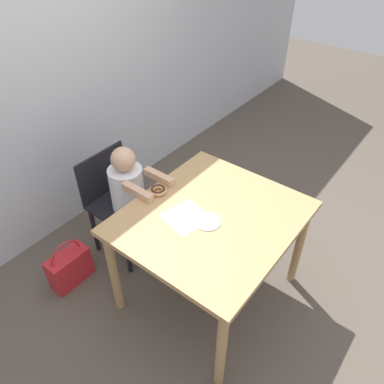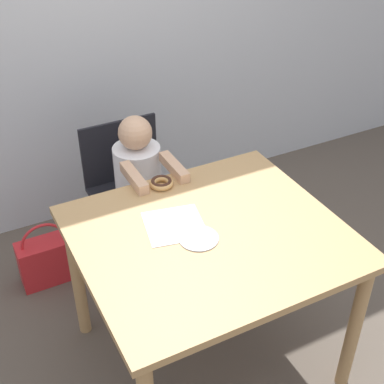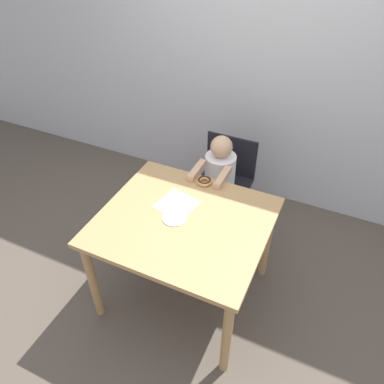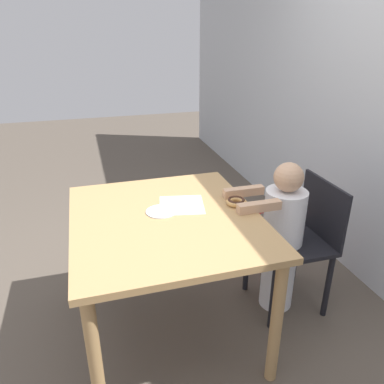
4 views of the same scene
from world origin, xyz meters
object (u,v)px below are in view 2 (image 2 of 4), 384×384
chair (132,193)px  donut (161,183)px  handbag (47,260)px  child_figure (140,199)px

chair → donut: 0.54m
donut → handbag: bearing=137.4°
child_figure → handbag: child_figure is taller
child_figure → donut: bearing=-90.7°
chair → handbag: size_ratio=2.13×
chair → child_figure: 0.13m
chair → handbag: chair is taller
child_figure → donut: 0.42m
donut → child_figure: bearing=89.3°
child_figure → handbag: 0.65m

